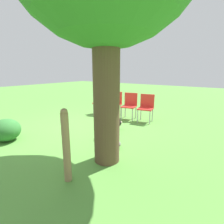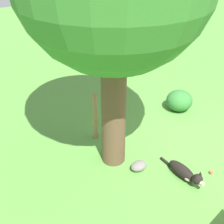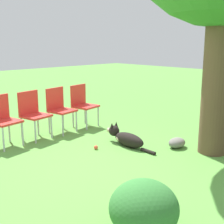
{
  "view_description": "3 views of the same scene",
  "coord_description": "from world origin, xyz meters",
  "px_view_note": "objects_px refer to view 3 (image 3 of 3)",
  "views": [
    {
      "loc": [
        3.11,
        3.22,
        1.62
      ],
      "look_at": [
        -0.75,
        0.45,
        0.46
      ],
      "focal_mm": 28.0,
      "sensor_mm": 36.0,
      "label": 1
    },
    {
      "loc": [
        -3.14,
        4.24,
        4.02
      ],
      "look_at": [
        0.8,
        1.48,
        1.11
      ],
      "focal_mm": 50.0,
      "sensor_mm": 36.0,
      "label": 2
    },
    {
      "loc": [
        3.08,
        -3.0,
        1.74
      ],
      "look_at": [
        -0.6,
        0.57,
        0.57
      ],
      "focal_mm": 50.0,
      "sensor_mm": 36.0,
      "label": 3
    }
  ],
  "objects_px": {
    "dog": "(126,138)",
    "red_chair_0": "(2,117)",
    "red_chair_1": "(33,112)",
    "red_chair_3": "(83,103)",
    "tennis_ball": "(96,147)",
    "red_chair_2": "(59,107)"
  },
  "relations": [
    {
      "from": "dog",
      "to": "red_chair_0",
      "type": "height_order",
      "value": "red_chair_0"
    },
    {
      "from": "red_chair_1",
      "to": "red_chair_3",
      "type": "height_order",
      "value": "same"
    },
    {
      "from": "red_chair_0",
      "to": "dog",
      "type": "bearing_deg",
      "value": 35.66
    },
    {
      "from": "dog",
      "to": "tennis_ball",
      "type": "distance_m",
      "value": 0.54
    },
    {
      "from": "red_chair_2",
      "to": "red_chair_0",
      "type": "bearing_deg",
      "value": -98.63
    },
    {
      "from": "dog",
      "to": "red_chair_1",
      "type": "height_order",
      "value": "red_chair_1"
    },
    {
      "from": "red_chair_1",
      "to": "dog",
      "type": "bearing_deg",
      "value": 21.43
    },
    {
      "from": "tennis_ball",
      "to": "red_chair_1",
      "type": "bearing_deg",
      "value": -161.93
    },
    {
      "from": "red_chair_1",
      "to": "red_chair_3",
      "type": "distance_m",
      "value": 1.18
    },
    {
      "from": "dog",
      "to": "red_chair_3",
      "type": "height_order",
      "value": "red_chair_3"
    },
    {
      "from": "red_chair_2",
      "to": "tennis_ball",
      "type": "xyz_separation_m",
      "value": [
        1.27,
        -0.18,
        -0.46
      ]
    },
    {
      "from": "red_chair_2",
      "to": "red_chair_3",
      "type": "xyz_separation_m",
      "value": [
        -0.02,
        0.59,
        0.0
      ]
    },
    {
      "from": "red_chair_0",
      "to": "red_chair_2",
      "type": "bearing_deg",
      "value": 81.37
    },
    {
      "from": "red_chair_1",
      "to": "red_chair_3",
      "type": "relative_size",
      "value": 1.0
    },
    {
      "from": "dog",
      "to": "red_chair_2",
      "type": "bearing_deg",
      "value": 13.67
    },
    {
      "from": "red_chair_3",
      "to": "tennis_ball",
      "type": "xyz_separation_m",
      "value": [
        1.29,
        -0.77,
        -0.46
      ]
    },
    {
      "from": "red_chair_1",
      "to": "red_chair_2",
      "type": "distance_m",
      "value": 0.59
    },
    {
      "from": "dog",
      "to": "red_chair_2",
      "type": "relative_size",
      "value": 1.26
    },
    {
      "from": "red_chair_3",
      "to": "tennis_ball",
      "type": "distance_m",
      "value": 1.57
    },
    {
      "from": "red_chair_0",
      "to": "red_chair_2",
      "type": "height_order",
      "value": "same"
    },
    {
      "from": "dog",
      "to": "red_chair_0",
      "type": "bearing_deg",
      "value": 47.65
    },
    {
      "from": "tennis_ball",
      "to": "red_chair_3",
      "type": "bearing_deg",
      "value": 149.2
    }
  ]
}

